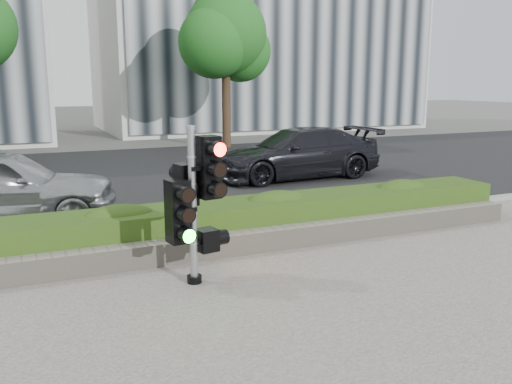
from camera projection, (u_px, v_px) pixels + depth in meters
ground at (257, 304)px, 6.68m from camera, size 120.00×120.00×0.00m
road at (117, 177)px, 15.64m from camera, size 60.00×13.00×0.02m
curb at (184, 235)px, 9.49m from camera, size 60.00×0.25×0.12m
stone_wall at (207, 247)px, 8.34m from camera, size 12.00×0.32×0.34m
hedge at (194, 226)px, 8.89m from camera, size 12.00×1.00×0.68m
building_right at (255, 26)px, 32.25m from camera, size 18.00×10.00×12.00m
tree_right at (225, 37)px, 21.90m from camera, size 4.10×3.58×6.53m
traffic_signal at (193, 197)px, 7.13m from camera, size 0.76×0.61×2.12m
car_silver at (0, 186)px, 10.32m from camera, size 4.53×2.50×1.46m
car_dark at (297, 153)px, 15.31m from camera, size 4.90×2.06×1.41m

